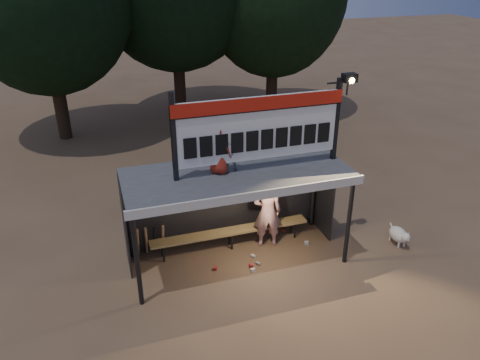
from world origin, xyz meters
The scene contains 10 objects.
ground centered at (0.00, 0.00, 0.00)m, with size 80.00×80.00×0.00m, color brown.
player centered at (0.89, 0.35, 0.95)m, with size 0.69×0.45×1.90m, color white.
child_a centered at (-0.19, 0.12, 2.82)m, with size 0.48×0.37×0.99m, color slate.
child_b centered at (-0.38, 0.08, 2.87)m, with size 0.54×0.35×1.10m, color maroon.
dugout_shelter centered at (0.00, 0.24, 1.85)m, with size 5.10×2.08×2.32m.
scoreboard_assembly centered at (0.56, -0.01, 3.32)m, with size 4.10×0.27×1.99m.
bench centered at (0.00, 0.55, 0.43)m, with size 4.00×0.35×0.48m.
dog centered at (4.06, -0.67, 0.28)m, with size 0.36×0.81×0.49m.
bats centered at (-1.94, 0.82, 0.43)m, with size 0.68×0.35×0.84m.
litter centered at (0.56, -0.13, 0.04)m, with size 2.59×1.49×0.08m.
Camera 1 is at (-2.83, -8.88, 6.65)m, focal length 35.00 mm.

